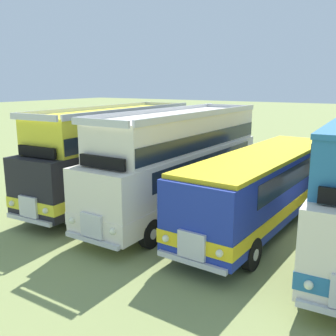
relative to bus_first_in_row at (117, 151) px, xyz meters
name	(u,v)px	position (x,y,z in m)	size (l,w,h in m)	color
ground_plane	(307,238)	(9.27, -0.32, -2.36)	(200.00, 200.00, 0.00)	#8C9956
bus_first_in_row	(117,151)	(0.00, 0.00, 0.00)	(3.10, 11.09, 4.52)	black
bus_second_in_row	(181,159)	(3.71, -0.06, 0.00)	(2.70, 11.24, 4.52)	silver
bus_third_in_row	(264,183)	(7.42, 0.07, -0.61)	(3.07, 11.00, 2.99)	#1E339E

